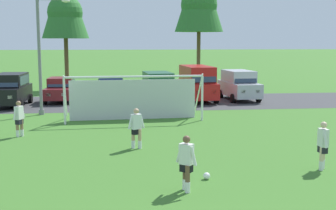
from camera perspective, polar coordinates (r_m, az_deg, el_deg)
The scene contains 16 objects.
ground_plane at distance 23.16m, azimuth -2.92°, elevation -2.66°, with size 400.00×400.00×0.00m, color #3D7028.
parking_lot_strip at distance 32.07m, azimuth -3.96°, elevation 0.34°, with size 52.00×8.40×0.01m, color #3D3D3F.
soccer_ball at distance 14.44m, azimuth 4.89°, elevation -8.88°, with size 0.22×0.22×0.22m.
soccer_goal at distance 24.84m, azimuth -4.34°, elevation 1.07°, with size 7.51×2.33×2.57m.
player_striker_near at distance 13.13m, azimuth 2.33°, elevation -7.36°, with size 0.57×0.59×1.64m.
player_midfield_center at distance 18.28m, azimuth -4.01°, elevation -2.95°, with size 0.72×0.39×1.64m.
player_defender_far at distance 16.14m, azimuth 18.90°, elevation -4.86°, with size 0.30×0.73×1.64m.
player_winger_left at distance 21.53m, azimuth -18.22°, elevation -1.66°, with size 0.44×0.67×1.64m.
parked_car_slot_far_left at distance 31.86m, azimuth -19.17°, elevation 1.87°, with size 2.23×4.65×2.16m.
parked_car_slot_left at distance 33.15m, azimuth -13.30°, elevation 1.92°, with size 2.17×4.27×1.72m.
parked_car_slot_center_left at distance 32.93m, azimuth -7.27°, elevation 2.03°, with size 2.25×4.31×1.72m.
parked_car_slot_center at distance 31.35m, azimuth -1.24°, elevation 2.22°, with size 2.40×4.73×2.16m.
parked_car_slot_center_right at distance 32.68m, azimuth 3.71°, elevation 2.85°, with size 2.42×4.91×2.52m.
parked_car_slot_right at distance 33.64m, azimuth 8.92°, elevation 2.53°, with size 2.41×4.74×2.16m.
tree_left_edge at distance 41.21m, azimuth -12.87°, elevation 12.27°, with size 4.07×4.07×10.85m.
street_lamp at distance 27.38m, azimuth -15.49°, elevation 6.13°, with size 2.00×0.32×6.77m.
Camera 1 is at (-1.43, -7.71, 4.32)m, focal length 48.44 mm.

